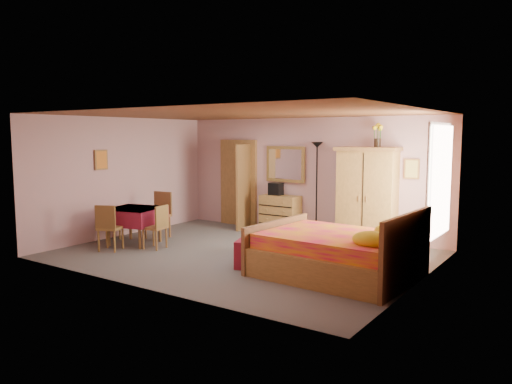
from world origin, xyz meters
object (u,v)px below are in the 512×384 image
Objects in this scene: stereo at (276,189)px; dining_table at (135,226)px; chair_west at (108,218)px; bench at (259,248)px; wall_mirror at (285,164)px; wardrobe at (367,196)px; floor_lamp at (317,189)px; sunflower_vase at (378,135)px; chair_north at (157,215)px; chair_east at (155,227)px; chest_of_drawers at (280,214)px; chair_south at (110,227)px; bed at (336,241)px.

stereo is 3.28m from dining_table.
dining_table is at bearing 95.33° from chair_west.
stereo is 0.22× the size of bench.
wardrobe is (2.10, -0.25, -0.56)m from wall_mirror.
floor_lamp is 1.83m from sunflower_vase.
chair_north is at bearing -129.29° from stereo.
stereo is 0.14× the size of floor_lamp.
wall_mirror is at bearing -28.78° from chair_east.
stereo is at bearing 140.62° from chair_west.
wall_mirror reaches higher than bench.
dining_table is 0.78m from chair_west.
dining_table is 1.18× the size of chair_east.
stereo is at bearing 116.04° from bench.
sunflower_vase reaches higher than dining_table.
floor_lamp is (1.00, 0.10, 0.05)m from stereo.
wall_mirror is (0.00, 0.21, 1.13)m from chest_of_drawers.
chest_of_drawers is at bearing -86.52° from wall_mirror.
stereo reaches higher than chair_north.
chair_south reaches higher than chair_east.
chair_north is at bearing -141.09° from floor_lamp.
stereo is 3.82m from chair_south.
wall_mirror is 1.06× the size of chair_north.
wardrobe is 2.73m from bench.
floor_lamp is (0.86, 0.11, 0.61)m from chest_of_drawers.
chest_of_drawers is at bearing 139.02° from chair_west.
chair_west reaches higher than chair_south.
stereo is 3.06m from chair_east.
sunflower_vase is 0.53× the size of chair_south.
chair_north is (-2.70, -2.18, -0.54)m from floor_lamp.
stereo is at bearing 42.21° from chair_south.
bench is (1.21, -2.48, -0.75)m from stereo.
wardrobe is at bearing -1.34° from chest_of_drawers.
chest_of_drawers is at bearing 113.67° from bench.
sunflower_vase is (2.26, 0.02, 1.79)m from chest_of_drawers.
stereo is 2.73m from chair_north.
bench is at bearing -66.51° from chest_of_drawers.
wardrobe is 0.83× the size of bed.
chair_north is 1.02m from chair_east.
chair_west is at bearing 121.11° from chair_south.
stereo is at bearing -137.28° from chair_north.
floor_lamp is (0.86, -0.10, -0.52)m from wall_mirror.
sunflower_vase reaches higher than chair_south.
wardrobe is at bearing 122.14° from chair_west.
floor_lamp reaches higher than chest_of_drawers.
chair_north is 1.15× the size of chair_east.
bed is (2.60, -2.54, 0.13)m from chest_of_drawers.
dining_table is at bearing -148.52° from wardrobe.
floor_lamp is 2.70m from bench.
chair_west is (-2.57, -3.01, -1.09)m from wall_mirror.
sunflower_vase is at bearing -161.00° from chair_north.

